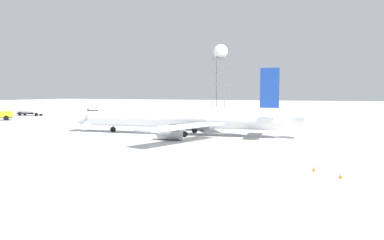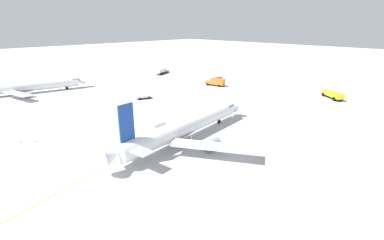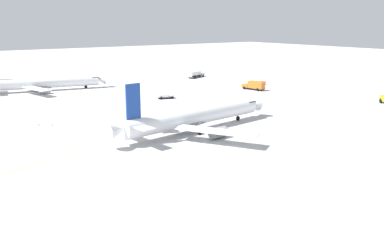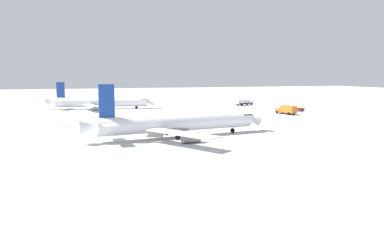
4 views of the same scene
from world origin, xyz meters
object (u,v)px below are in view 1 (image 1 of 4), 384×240
at_px(radar_tower, 221,54).
at_px(safety_cone_mid, 341,175).
at_px(fuel_tanker_truck, 29,111).
at_px(airliner_main, 183,118).
at_px(baggage_truck_truck, 90,111).
at_px(safety_cone_near, 314,168).

height_order(radar_tower, safety_cone_mid, radar_tower).
height_order(fuel_tanker_truck, radar_tower, radar_tower).
bearing_deg(safety_cone_mid, radar_tower, 112.54).
bearing_deg(airliner_main, safety_cone_mid, 130.58).
xyz_separation_m(airliner_main, radar_tower, (-23.26, 95.03, 22.26)).
bearing_deg(radar_tower, airliner_main, -76.25).
distance_m(baggage_truck_truck, fuel_tanker_truck, 24.67).
xyz_separation_m(baggage_truck_truck, safety_cone_mid, (90.03, -77.62, -0.44)).
height_order(baggage_truck_truck, safety_cone_mid, baggage_truck_truck).
height_order(safety_cone_near, safety_cone_mid, same).
relative_size(baggage_truck_truck, safety_cone_near, 8.41).
relative_size(airliner_main, fuel_tanker_truck, 4.45).
bearing_deg(safety_cone_mid, baggage_truck_truck, 139.23).
bearing_deg(fuel_tanker_truck, baggage_truck_truck, 63.82).
relative_size(baggage_truck_truck, radar_tower, 0.16).
relative_size(radar_tower, safety_cone_mid, 54.15).
distance_m(baggage_truck_truck, safety_cone_near, 115.65).
bearing_deg(baggage_truck_truck, radar_tower, -107.12).
bearing_deg(safety_cone_mid, safety_cone_near, 137.75).
distance_m(airliner_main, safety_cone_mid, 36.12).
distance_m(safety_cone_near, safety_cone_mid, 3.23).
xyz_separation_m(baggage_truck_truck, fuel_tanker_truck, (-6.32, -23.83, 0.86)).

